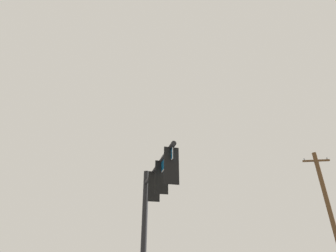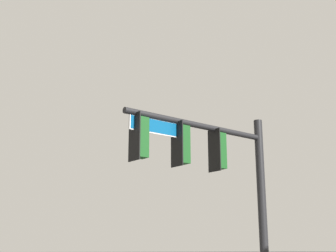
% 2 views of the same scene
% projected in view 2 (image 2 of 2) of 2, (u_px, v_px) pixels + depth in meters
% --- Properties ---
extents(signal_pole_near, '(5.36, 1.06, 5.59)m').
position_uv_depth(signal_pole_near, '(216.00, 166.00, 14.01)').
color(signal_pole_near, black).
rests_on(signal_pole_near, ground_plane).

